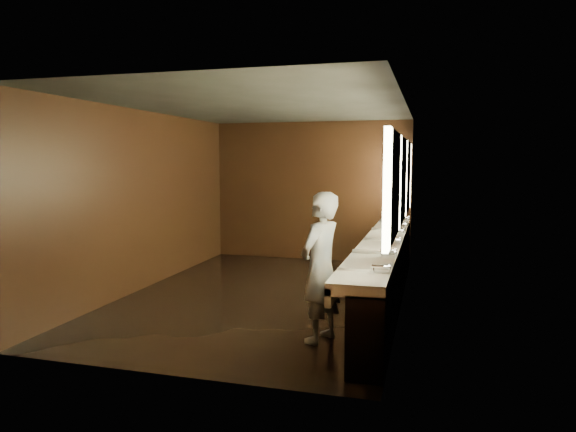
% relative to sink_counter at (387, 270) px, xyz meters
% --- Properties ---
extents(floor, '(6.00, 6.00, 0.00)m').
position_rel_sink_counter_xyz_m(floor, '(-1.79, -0.00, -0.50)').
color(floor, black).
rests_on(floor, ground).
extents(ceiling, '(4.00, 6.00, 0.02)m').
position_rel_sink_counter_xyz_m(ceiling, '(-1.79, -0.00, 2.30)').
color(ceiling, '#2D2D2B').
rests_on(ceiling, wall_back).
extents(wall_back, '(4.00, 0.02, 2.80)m').
position_rel_sink_counter_xyz_m(wall_back, '(-1.79, 3.00, 0.90)').
color(wall_back, black).
rests_on(wall_back, floor).
extents(wall_front, '(4.00, 0.02, 2.80)m').
position_rel_sink_counter_xyz_m(wall_front, '(-1.79, -3.00, 0.90)').
color(wall_front, black).
rests_on(wall_front, floor).
extents(wall_left, '(0.02, 6.00, 2.80)m').
position_rel_sink_counter_xyz_m(wall_left, '(-3.79, -0.00, 0.90)').
color(wall_left, black).
rests_on(wall_left, floor).
extents(wall_right, '(0.02, 6.00, 2.80)m').
position_rel_sink_counter_xyz_m(wall_right, '(0.21, -0.00, 0.90)').
color(wall_right, black).
rests_on(wall_right, floor).
extents(sink_counter, '(0.55, 5.40, 1.01)m').
position_rel_sink_counter_xyz_m(sink_counter, '(0.00, 0.00, 0.00)').
color(sink_counter, black).
rests_on(sink_counter, floor).
extents(mirror_band, '(0.06, 5.03, 1.15)m').
position_rel_sink_counter_xyz_m(mirror_band, '(0.19, -0.00, 1.25)').
color(mirror_band, '#FAF4BB').
rests_on(mirror_band, wall_right).
extents(person, '(0.59, 0.71, 1.68)m').
position_rel_sink_counter_xyz_m(person, '(-0.59, -1.69, 0.34)').
color(person, '#98B8E3').
rests_on(person, floor).
extents(trash_bin, '(0.38, 0.38, 0.53)m').
position_rel_sink_counter_xyz_m(trash_bin, '(-0.22, -0.17, -0.23)').
color(trash_bin, black).
rests_on(trash_bin, floor).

